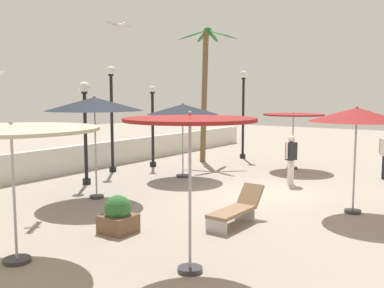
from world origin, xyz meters
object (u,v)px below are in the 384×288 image
at_px(lamp_post_3, 112,110).
at_px(patio_umbrella_1, 190,128).
at_px(lamp_post_0, 153,123).
at_px(guest_1, 291,155).
at_px(lamp_post_2, 85,121).
at_px(patio_umbrella_3, 183,110).
at_px(seagull_1, 120,25).
at_px(seagull_0, 1,73).
at_px(lounge_chair_1, 237,208).
at_px(lamp_post_1, 243,105).
at_px(patio_umbrella_4, 357,115).
at_px(patio_umbrella_5, 293,117).
at_px(palm_tree_0, 205,78).
at_px(patio_umbrella_0, 94,104).
at_px(planter, 118,216).
at_px(patio_umbrella_2, 11,134).

bearing_deg(lamp_post_3, patio_umbrella_1, -128.37).
bearing_deg(lamp_post_0, guest_1, -92.90).
height_order(patio_umbrella_1, lamp_post_2, lamp_post_2).
bearing_deg(patio_umbrella_3, seagull_1, -168.29).
height_order(lamp_post_2, seagull_0, seagull_0).
bearing_deg(lounge_chair_1, lamp_post_3, 64.87).
distance_m(lamp_post_1, lounge_chair_1, 11.27).
relative_size(lamp_post_1, guest_1, 2.48).
xyz_separation_m(patio_umbrella_3, patio_umbrella_4, (-1.63, -6.62, 0.03)).
height_order(patio_umbrella_5, palm_tree_0, palm_tree_0).
relative_size(patio_umbrella_0, lamp_post_1, 0.73).
height_order(palm_tree_0, lamp_post_3, palm_tree_0).
relative_size(guest_1, seagull_0, 1.70).
xyz_separation_m(lamp_post_2, seagull_0, (-0.37, 4.20, 1.71)).
height_order(patio_umbrella_4, lamp_post_1, lamp_post_1).
xyz_separation_m(patio_umbrella_1, seagull_1, (3.02, 4.41, 2.46)).
bearing_deg(patio_umbrella_5, patio_umbrella_1, -167.17).
height_order(patio_umbrella_1, patio_umbrella_3, patio_umbrella_1).
distance_m(patio_umbrella_3, patio_umbrella_5, 4.89).
relative_size(patio_umbrella_3, seagull_0, 2.78).
relative_size(lamp_post_1, seagull_0, 4.21).
height_order(patio_umbrella_4, patio_umbrella_5, patio_umbrella_4).
bearing_deg(seagull_1, lamp_post_2, 66.76).
distance_m(lamp_post_1, planter, 12.52).
height_order(patio_umbrella_3, palm_tree_0, palm_tree_0).
relative_size(patio_umbrella_3, patio_umbrella_4, 0.99).
bearing_deg(guest_1, patio_umbrella_5, 20.55).
xyz_separation_m(patio_umbrella_2, lounge_chair_1, (4.45, -2.18, -2.00)).
bearing_deg(planter, palm_tree_0, 22.30).
relative_size(patio_umbrella_3, lamp_post_1, 0.66).
distance_m(patio_umbrella_2, palm_tree_0, 13.15).
height_order(patio_umbrella_1, lamp_post_1, lamp_post_1).
relative_size(patio_umbrella_2, lamp_post_0, 0.90).
bearing_deg(planter, patio_umbrella_4, -40.21).
bearing_deg(palm_tree_0, patio_umbrella_2, -162.86).
distance_m(patio_umbrella_3, seagull_0, 7.15).
bearing_deg(lamp_post_0, patio_umbrella_2, -153.89).
distance_m(palm_tree_0, lamp_post_2, 7.03).
distance_m(patio_umbrella_2, lamp_post_2, 7.16).
relative_size(patio_umbrella_2, planter, 3.66).
height_order(lounge_chair_1, planter, planter).
relative_size(patio_umbrella_2, palm_tree_0, 0.51).
distance_m(patio_umbrella_4, patio_umbrella_5, 6.90).
bearing_deg(lamp_post_3, palm_tree_0, -18.65).
distance_m(patio_umbrella_0, lounge_chair_1, 5.32).
xyz_separation_m(patio_umbrella_0, patio_umbrella_3, (4.22, -0.17, -0.27)).
relative_size(lamp_post_2, seagull_1, 3.58).
xyz_separation_m(lamp_post_1, seagull_1, (-9.83, -1.31, 2.38)).
height_order(patio_umbrella_2, planter, patio_umbrella_2).
distance_m(patio_umbrella_2, seagull_1, 5.38).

